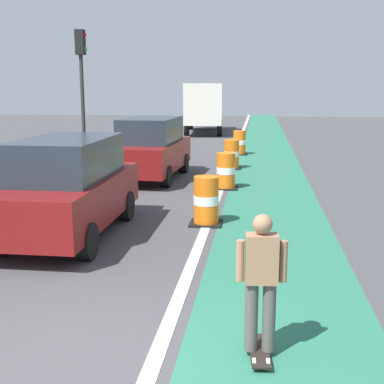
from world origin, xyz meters
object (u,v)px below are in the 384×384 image
parked_suv_nearest (68,187)px  traffic_barrel_mid (226,171)px  traffic_barrel_far (239,143)px  parked_suv_second (151,148)px  traffic_light_corner (82,74)px  delivery_truck_down_block (204,105)px  skateboarder_on_lane (261,281)px  traffic_barrel_back (232,155)px  traffic_barrel_front (206,201)px

parked_suv_nearest → traffic_barrel_mid: parked_suv_nearest is taller
parked_suv_nearest → traffic_barrel_mid: size_ratio=4.22×
traffic_barrel_mid → traffic_barrel_far: 8.17m
parked_suv_second → parked_suv_nearest: bearing=-92.3°
parked_suv_second → traffic_barrel_mid: (2.60, -1.45, -0.50)m
traffic_barrel_mid → parked_suv_second: bearing=150.8°
traffic_barrel_far → traffic_light_corner: size_ratio=0.21×
traffic_barrel_far → delivery_truck_down_block: delivery_truck_down_block is taller
skateboarder_on_lane → traffic_barrel_mid: skateboarder_on_lane is taller
skateboarder_on_lane → traffic_barrel_far: size_ratio=1.55×
traffic_barrel_far → parked_suv_second: bearing=-111.8°
traffic_barrel_mid → traffic_light_corner: bearing=147.5°
parked_suv_second → traffic_light_corner: size_ratio=0.92×
parked_suv_second → traffic_barrel_far: (2.69, 6.72, -0.50)m
parked_suv_nearest → parked_suv_second: bearing=87.7°
parked_suv_second → traffic_barrel_far: size_ratio=4.30×
traffic_barrel_back → traffic_light_corner: bearing=-176.1°
traffic_barrel_mid → traffic_barrel_far: (0.09, 8.17, 0.00)m
traffic_barrel_mid → traffic_light_corner: 7.32m
delivery_truck_down_block → parked_suv_nearest: bearing=-90.4°
skateboarder_on_lane → traffic_barrel_front: 5.94m
parked_suv_second → traffic_barrel_far: 7.26m
skateboarder_on_lane → traffic_barrel_front: size_ratio=1.55×
skateboarder_on_lane → traffic_barrel_front: bearing=101.7°
traffic_barrel_back → traffic_barrel_front: bearing=-90.9°
traffic_barrel_front → traffic_barrel_mid: bearing=87.7°
traffic_barrel_far → traffic_light_corner: (-5.73, -4.58, 2.97)m
traffic_barrel_far → traffic_light_corner: traffic_light_corner is taller
skateboarder_on_lane → traffic_light_corner: traffic_light_corner is taller
skateboarder_on_lane → traffic_barrel_back: size_ratio=1.55×
parked_suv_second → traffic_barrel_far: parked_suv_second is taller
traffic_barrel_mid → traffic_light_corner: size_ratio=0.21×
traffic_barrel_front → traffic_light_corner: 10.00m
parked_suv_second → delivery_truck_down_block: bearing=90.3°
traffic_barrel_front → traffic_barrel_back: 8.21m
traffic_barrel_back → traffic_barrel_far: same height
delivery_truck_down_block → traffic_light_corner: (-2.94, -15.65, 1.65)m
parked_suv_nearest → traffic_barrel_mid: 6.27m
skateboarder_on_lane → parked_suv_second: parked_suv_second is taller
skateboarder_on_lane → parked_suv_second: bearing=107.6°
skateboarder_on_lane → delivery_truck_down_block: size_ratio=0.22×
parked_suv_nearest → traffic_light_corner: (-2.75, 9.14, 2.47)m
parked_suv_nearest → traffic_barrel_back: size_ratio=4.22×
traffic_barrel_front → traffic_light_corner: traffic_light_corner is taller
parked_suv_nearest → traffic_barrel_back: 9.94m
parked_suv_second → traffic_barrel_back: 3.63m
skateboarder_on_lane → delivery_truck_down_block: 29.54m
delivery_truck_down_block → traffic_light_corner: size_ratio=1.52×
parked_suv_nearest → traffic_light_corner: 9.86m
traffic_barrel_back → parked_suv_second: bearing=-135.4°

